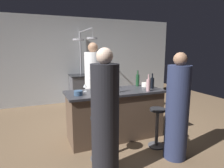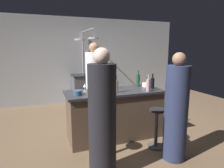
{
  "view_description": "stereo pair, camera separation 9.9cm",
  "coord_description": "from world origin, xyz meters",
  "px_view_note": "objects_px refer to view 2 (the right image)",
  "views": [
    {
      "loc": [
        -1.36,
        -3.18,
        1.66
      ],
      "look_at": [
        0.0,
        0.15,
        1.0
      ],
      "focal_mm": 30.87,
      "sensor_mm": 36.0,
      "label": 1
    },
    {
      "loc": [
        -1.27,
        -3.22,
        1.66
      ],
      "look_at": [
        0.0,
        0.15,
        1.0
      ],
      "focal_mm": 30.87,
      "sensor_mm": 36.0,
      "label": 2
    }
  ],
  "objects_px": {
    "wine_bottle_rose": "(148,85)",
    "wine_glass_near_left_guest": "(85,86)",
    "wine_bottle_green": "(138,80)",
    "mixing_bowl_blue": "(78,93)",
    "stove_range": "(86,89)",
    "guest_right": "(176,111)",
    "potted_plant": "(152,96)",
    "pepper_mill": "(106,83)",
    "guest_left": "(102,120)",
    "mixing_bowl_ceramic": "(146,85)",
    "wine_bottle_dark": "(152,83)",
    "cutting_board": "(104,90)",
    "wine_glass_near_right_guest": "(117,82)",
    "bar_stool_left": "(98,136)",
    "bar_stool_right": "(156,126)",
    "chef": "(94,86)",
    "wine_bottle_white": "(116,86)"
  },
  "relations": [
    {
      "from": "wine_bottle_green",
      "to": "mixing_bowl_blue",
      "type": "height_order",
      "value": "wine_bottle_green"
    },
    {
      "from": "wine_bottle_green",
      "to": "wine_glass_near_left_guest",
      "type": "distance_m",
      "value": 1.14
    },
    {
      "from": "bar_stool_right",
      "to": "mixing_bowl_ceramic",
      "type": "height_order",
      "value": "mixing_bowl_ceramic"
    },
    {
      "from": "potted_plant",
      "to": "wine_glass_near_left_guest",
      "type": "distance_m",
      "value": 2.73
    },
    {
      "from": "guest_left",
      "to": "wine_glass_near_right_guest",
      "type": "relative_size",
      "value": 11.48
    },
    {
      "from": "bar_stool_left",
      "to": "wine_bottle_green",
      "type": "relative_size",
      "value": 2.1
    },
    {
      "from": "wine_bottle_rose",
      "to": "wine_glass_near_left_guest",
      "type": "bearing_deg",
      "value": 159.87
    },
    {
      "from": "cutting_board",
      "to": "mixing_bowl_ceramic",
      "type": "bearing_deg",
      "value": 5.37
    },
    {
      "from": "wine_bottle_white",
      "to": "chef",
      "type": "bearing_deg",
      "value": 96.23
    },
    {
      "from": "guest_left",
      "to": "wine_bottle_rose",
      "type": "distance_m",
      "value": 1.37
    },
    {
      "from": "wine_bottle_green",
      "to": "wine_glass_near_left_guest",
      "type": "xyz_separation_m",
      "value": [
        -1.13,
        -0.1,
        -0.02
      ]
    },
    {
      "from": "bar_stool_left",
      "to": "potted_plant",
      "type": "xyz_separation_m",
      "value": [
        2.27,
        2.08,
        -0.08
      ]
    },
    {
      "from": "guest_left",
      "to": "potted_plant",
      "type": "xyz_separation_m",
      "value": [
        2.32,
        2.48,
        -0.48
      ]
    },
    {
      "from": "potted_plant",
      "to": "pepper_mill",
      "type": "bearing_deg",
      "value": -146.48
    },
    {
      "from": "stove_range",
      "to": "guest_right",
      "type": "relative_size",
      "value": 0.55
    },
    {
      "from": "chef",
      "to": "pepper_mill",
      "type": "distance_m",
      "value": 0.69
    },
    {
      "from": "wine_glass_near_left_guest",
      "to": "bar_stool_right",
      "type": "bearing_deg",
      "value": -36.14
    },
    {
      "from": "mixing_bowl_ceramic",
      "to": "wine_bottle_rose",
      "type": "bearing_deg",
      "value": -116.0
    },
    {
      "from": "guest_left",
      "to": "wine_bottle_green",
      "type": "relative_size",
      "value": 5.17
    },
    {
      "from": "mixing_bowl_blue",
      "to": "guest_left",
      "type": "bearing_deg",
      "value": -81.43
    },
    {
      "from": "stove_range",
      "to": "guest_right",
      "type": "bearing_deg",
      "value": -80.54
    },
    {
      "from": "guest_left",
      "to": "wine_bottle_rose",
      "type": "bearing_deg",
      "value": 34.23
    },
    {
      "from": "wine_bottle_dark",
      "to": "guest_left",
      "type": "bearing_deg",
      "value": -144.54
    },
    {
      "from": "cutting_board",
      "to": "pepper_mill",
      "type": "height_order",
      "value": "pepper_mill"
    },
    {
      "from": "chef",
      "to": "wine_glass_near_right_guest",
      "type": "height_order",
      "value": "chef"
    },
    {
      "from": "chef",
      "to": "wine_bottle_white",
      "type": "bearing_deg",
      "value": -83.77
    },
    {
      "from": "wine_bottle_dark",
      "to": "pepper_mill",
      "type": "bearing_deg",
      "value": 159.29
    },
    {
      "from": "chef",
      "to": "wine_glass_near_right_guest",
      "type": "xyz_separation_m",
      "value": [
        0.28,
        -0.66,
        0.17
      ]
    },
    {
      "from": "wine_glass_near_right_guest",
      "to": "wine_glass_near_left_guest",
      "type": "distance_m",
      "value": 0.68
    },
    {
      "from": "mixing_bowl_blue",
      "to": "wine_bottle_rose",
      "type": "bearing_deg",
      "value": -6.92
    },
    {
      "from": "guest_right",
      "to": "wine_bottle_white",
      "type": "distance_m",
      "value": 1.09
    },
    {
      "from": "pepper_mill",
      "to": "wine_bottle_white",
      "type": "bearing_deg",
      "value": -80.0
    },
    {
      "from": "wine_bottle_green",
      "to": "wine_bottle_dark",
      "type": "distance_m",
      "value": 0.34
    },
    {
      "from": "wine_bottle_rose",
      "to": "wine_bottle_white",
      "type": "bearing_deg",
      "value": 168.66
    },
    {
      "from": "pepper_mill",
      "to": "stove_range",
      "type": "bearing_deg",
      "value": 87.56
    },
    {
      "from": "stove_range",
      "to": "wine_glass_near_left_guest",
      "type": "bearing_deg",
      "value": -102.89
    },
    {
      "from": "wine_bottle_green",
      "to": "bar_stool_left",
      "type": "bearing_deg",
      "value": -142.68
    },
    {
      "from": "guest_left",
      "to": "mixing_bowl_ceramic",
      "type": "relative_size",
      "value": 10.29
    },
    {
      "from": "wine_glass_near_right_guest",
      "to": "wine_bottle_rose",
      "type": "bearing_deg",
      "value": -50.77
    },
    {
      "from": "potted_plant",
      "to": "wine_bottle_white",
      "type": "bearing_deg",
      "value": -137.93
    },
    {
      "from": "stove_range",
      "to": "bar_stool_left",
      "type": "height_order",
      "value": "stove_range"
    },
    {
      "from": "stove_range",
      "to": "bar_stool_right",
      "type": "height_order",
      "value": "stove_range"
    },
    {
      "from": "guest_right",
      "to": "guest_left",
      "type": "distance_m",
      "value": 1.15
    },
    {
      "from": "potted_plant",
      "to": "cutting_board",
      "type": "xyz_separation_m",
      "value": [
        -1.93,
        -1.41,
        0.61
      ]
    },
    {
      "from": "potted_plant",
      "to": "wine_glass_near_right_guest",
      "type": "xyz_separation_m",
      "value": [
        -1.61,
        -1.22,
        0.71
      ]
    },
    {
      "from": "bar_stool_right",
      "to": "cutting_board",
      "type": "distance_m",
      "value": 1.11
    },
    {
      "from": "guest_right",
      "to": "mixing_bowl_blue",
      "type": "distance_m",
      "value": 1.58
    },
    {
      "from": "guest_right",
      "to": "bar_stool_left",
      "type": "distance_m",
      "value": 1.22
    },
    {
      "from": "stove_range",
      "to": "wine_bottle_dark",
      "type": "xyz_separation_m",
      "value": [
        0.75,
        -2.53,
        0.57
      ]
    },
    {
      "from": "wine_bottle_rose",
      "to": "mixing_bowl_ceramic",
      "type": "height_order",
      "value": "wine_bottle_rose"
    }
  ]
}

